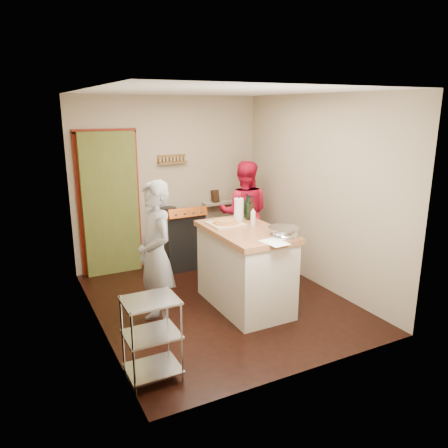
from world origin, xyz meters
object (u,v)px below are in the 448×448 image
(island, at_px, (245,266))
(stove, at_px, (181,239))
(person_stripe, at_px, (156,255))
(wire_shelving, at_px, (152,335))
(person_red, at_px, (244,213))

(island, bearing_deg, stove, 96.25)
(island, height_order, person_stripe, person_stripe)
(wire_shelving, height_order, person_stripe, person_stripe)
(island, bearing_deg, person_red, 60.98)
(stove, bearing_deg, wire_shelving, -116.85)
(stove, distance_m, person_stripe, 1.92)
(stove, relative_size, person_stripe, 0.60)
(stove, xyz_separation_m, person_red, (0.95, -0.29, 0.37))
(person_red, bearing_deg, wire_shelving, 76.02)
(wire_shelving, bearing_deg, stove, 63.15)
(stove, relative_size, island, 0.70)
(stove, distance_m, wire_shelving, 2.94)
(stove, xyz_separation_m, wire_shelving, (-1.33, -2.62, -0.01))
(island, relative_size, person_stripe, 0.87)
(stove, distance_m, island, 1.69)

